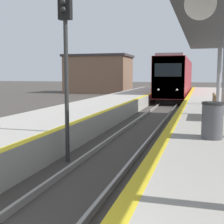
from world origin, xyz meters
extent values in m
cube|color=black|center=(0.00, 31.58, 0.28)|extent=(2.21, 14.87, 0.55)
cube|color=maroon|center=(0.00, 31.58, 2.26)|extent=(2.60, 16.52, 3.43)
cube|color=#E54C19|center=(0.00, 23.40, 2.26)|extent=(2.55, 0.16, 3.36)
cube|color=black|center=(0.00, 23.34, 2.86)|extent=(2.08, 0.06, 1.03)
cube|color=gray|center=(0.00, 31.58, 4.10)|extent=(2.21, 15.70, 0.24)
sphere|color=white|center=(-0.72, 23.34, 1.32)|extent=(0.18, 0.18, 0.18)
sphere|color=white|center=(0.72, 23.34, 1.32)|extent=(0.18, 0.18, 0.18)
cylinder|color=#2D2D2D|center=(-1.14, 6.72, 2.02)|extent=(0.12, 0.12, 4.03)
cube|color=black|center=(-1.14, 6.72, 4.48)|extent=(0.36, 0.20, 0.90)
sphere|color=black|center=(-1.14, 6.59, 4.48)|extent=(0.16, 0.16, 0.16)
sphere|color=black|center=(-1.14, 6.59, 4.28)|extent=(0.16, 0.16, 0.16)
cylinder|color=#99999E|center=(3.45, 16.75, 2.50)|extent=(0.22, 0.22, 3.25)
cylinder|color=white|center=(2.47, 4.44, 3.77)|extent=(0.56, 0.04, 0.56)
cylinder|color=#4C4C51|center=(2.84, 6.92, 1.32)|extent=(0.54, 0.54, 0.89)
cylinder|color=#262626|center=(2.84, 6.92, 1.79)|extent=(0.56, 0.56, 0.06)
cube|color=brown|center=(2.84, 10.91, 1.31)|extent=(0.44, 1.99, 0.08)
cube|color=brown|center=(3.03, 10.91, 1.57)|extent=(0.06, 1.99, 0.44)
cube|color=#262628|center=(2.84, 10.12, 1.07)|extent=(0.35, 0.08, 0.40)
cube|color=#262628|center=(2.84, 11.71, 1.07)|extent=(0.35, 0.08, 0.40)
cube|color=brown|center=(-10.94, 39.10, 2.41)|extent=(8.24, 5.69, 4.82)
cube|color=#383333|center=(-10.94, 39.10, 4.97)|extent=(8.65, 5.97, 0.30)
camera|label=1|loc=(2.54, -1.44, 2.54)|focal=50.00mm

